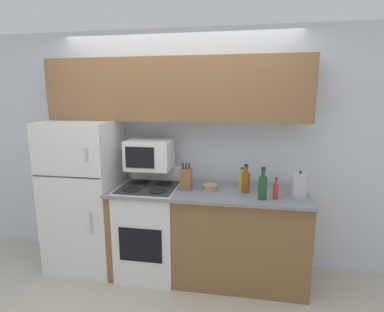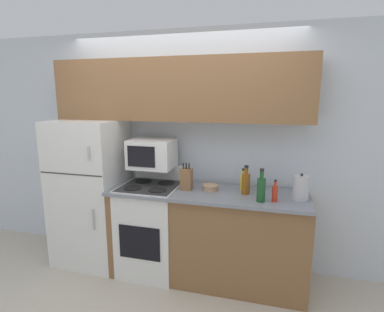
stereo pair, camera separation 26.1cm
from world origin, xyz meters
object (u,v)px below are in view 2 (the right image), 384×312
microwave (152,154)px  bottle_wine_green (261,189)px  bowl (210,187)px  bottle_hot_sauce (275,193)px  stove (151,227)px  bottle_whiskey (246,183)px  kettle (301,188)px  bottle_cooking_spray (243,182)px  knife_block (187,179)px  refrigerator (91,192)px

microwave → bottle_wine_green: 1.19m
bowl → bottle_hot_sauce: 0.64m
stove → microwave: size_ratio=2.41×
bottle_wine_green → bottle_hot_sauce: bottle_wine_green is taller
bottle_whiskey → kettle: 0.49m
bottle_wine_green → bottle_cooking_spray: bearing=122.0°
knife_block → bowl: 0.25m
microwave → stove: bearing=-81.7°
knife_block → bottle_hot_sauce: knife_block is taller
refrigerator → kettle: (2.20, -0.06, 0.25)m
knife_block → microwave: bearing=164.9°
stove → bottle_hot_sauce: bearing=-6.1°
refrigerator → bottle_cooking_spray: size_ratio=7.30×
microwave → kettle: microwave is taller
stove → kettle: 1.57m
bowl → bottle_whiskey: size_ratio=0.57×
knife_block → bottle_whiskey: size_ratio=0.98×
stove → bottle_wine_green: bearing=-8.3°
knife_block → bottle_whiskey: 0.59m
refrigerator → bowl: refrigerator is taller
knife_block → bottle_hot_sauce: 0.86m
bottle_whiskey → bottle_wine_green: bearing=-50.2°
bottle_hot_sauce → refrigerator: bearing=175.3°
bottle_whiskey → kettle: bearing=-5.1°
knife_block → bottle_whiskey: (0.58, 0.01, 0.00)m
refrigerator → knife_block: 1.15m
microwave → bottle_hot_sauce: (1.26, -0.24, -0.25)m
refrigerator → kettle: size_ratio=6.51×
bottle_whiskey → bottle_cooking_spray: bearing=107.3°
kettle → bottle_whiskey: bearing=174.9°
bottle_hot_sauce → kettle: size_ratio=0.81×
refrigerator → bottle_wine_green: (1.86, -0.20, 0.25)m
bottle_whiskey → kettle: size_ratio=1.13×
knife_block → stove: bearing=-179.8°
kettle → bottle_wine_green: bearing=-158.5°
stove → bottle_cooking_spray: size_ratio=5.04×
bottle_hot_sauce → kettle: (0.22, 0.10, 0.03)m
bowl → bottle_whiskey: bearing=-4.2°
knife_block → kettle: knife_block is taller
refrigerator → bowl: 1.37m
bowl → bottle_cooking_spray: size_ratio=0.72×
refrigerator → bowl: (1.36, 0.01, 0.16)m
knife_block → kettle: (1.08, -0.03, 0.00)m
stove → bottle_hot_sauce: 1.36m
bottle_whiskey → bottle_hot_sauce: (0.27, -0.15, -0.03)m
bottle_whiskey → bowl: bearing=175.8°
microwave → bottle_hot_sauce: size_ratio=2.29×
stove → bottle_whiskey: size_ratio=3.96×
kettle → microwave: bearing=174.6°
stove → kettle: (1.47, -0.03, 0.56)m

